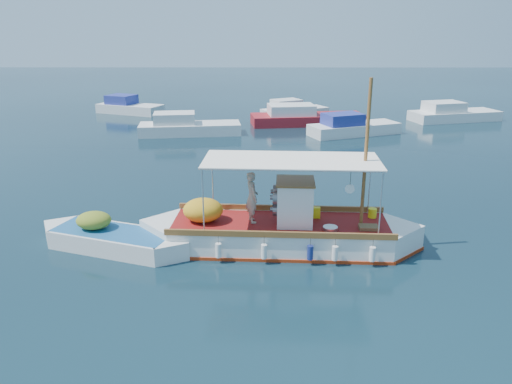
{
  "coord_description": "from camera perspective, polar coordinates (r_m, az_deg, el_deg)",
  "views": [
    {
      "loc": [
        -1.1,
        -17.09,
        7.55
      ],
      "look_at": [
        -1.18,
        0.0,
        1.83
      ],
      "focal_mm": 35.0,
      "sensor_mm": 36.0,
      "label": 1
    }
  ],
  "objects": [
    {
      "name": "bg_boat_far_w",
      "position": [
        47.16,
        -14.37,
        9.33
      ],
      "size": [
        6.33,
        4.32,
        1.8
      ],
      "rotation": [
        0.0,
        0.0,
        -0.38
      ],
      "color": "silver",
      "rests_on": "ground"
    },
    {
      "name": "bg_boat_nw",
      "position": [
        36.89,
        -7.92,
        7.3
      ],
      "size": [
        7.51,
        3.29,
        1.8
      ],
      "rotation": [
        0.0,
        0.0,
        0.12
      ],
      "color": "silver",
      "rests_on": "ground"
    },
    {
      "name": "dinghy",
      "position": [
        18.52,
        -16.14,
        -5.29
      ],
      "size": [
        5.68,
        3.03,
        1.47
      ],
      "rotation": [
        0.0,
        0.0,
        -0.34
      ],
      "color": "white",
      "rests_on": "ground"
    },
    {
      "name": "bg_boat_n",
      "position": [
        40.53,
        5.51,
        8.39
      ],
      "size": [
        9.21,
        3.93,
        1.8
      ],
      "rotation": [
        0.0,
        0.0,
        0.13
      ],
      "color": "maroon",
      "rests_on": "ground"
    },
    {
      "name": "bg_boat_far_n",
      "position": [
        43.49,
        4.24,
        9.11
      ],
      "size": [
        6.02,
        4.41,
        1.8
      ],
      "rotation": [
        0.0,
        0.0,
        0.48
      ],
      "color": "silver",
      "rests_on": "ground"
    },
    {
      "name": "bg_boat_e",
      "position": [
        45.01,
        21.51,
        8.21
      ],
      "size": [
        7.76,
        4.31,
        1.8
      ],
      "rotation": [
        0.0,
        0.0,
        0.25
      ],
      "color": "silver",
      "rests_on": "ground"
    },
    {
      "name": "fishing_caique",
      "position": [
        17.84,
        2.54,
        -4.62
      ],
      "size": [
        10.12,
        3.2,
        6.18
      ],
      "rotation": [
        0.0,
        0.0,
        -0.05
      ],
      "color": "white",
      "rests_on": "ground"
    },
    {
      "name": "ground",
      "position": [
        18.72,
        3.62,
        -5.32
      ],
      "size": [
        160.0,
        160.0,
        0.0
      ],
      "primitive_type": "plane",
      "color": "black",
      "rests_on": "ground"
    },
    {
      "name": "bg_boat_ne",
      "position": [
        37.02,
        10.88,
        7.18
      ],
      "size": [
        7.0,
        4.48,
        1.8
      ],
      "rotation": [
        0.0,
        0.0,
        0.37
      ],
      "color": "silver",
      "rests_on": "ground"
    }
  ]
}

